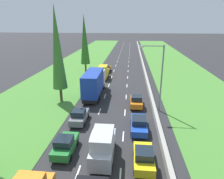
{
  "coord_description": "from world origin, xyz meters",
  "views": [
    {
      "loc": [
        2.3,
        1.85,
        11.88
      ],
      "look_at": [
        -0.8,
        35.35,
        0.41
      ],
      "focal_mm": 32.54,
      "sensor_mm": 36.0,
      "label": 1
    }
  ],
  "objects_px": {
    "yellow_hatchback_right_lane": "(144,157)",
    "poplar_tree_third": "(85,40)",
    "silver_van_centre_lane": "(103,145)",
    "blue_sedan_right_lane": "(139,124)",
    "grey_hatchback_left_lane": "(79,116)",
    "poplar_tree_second": "(57,48)",
    "orange_sedan_left_lane": "(106,68)",
    "blue_box_truck_left_lane": "(94,83)",
    "green_hatchback_left_lane": "(65,145)",
    "street_light_mast": "(159,74)",
    "orange_hatchback_right_lane": "(136,101)",
    "yellow_van_left_lane": "(103,72)"
  },
  "relations": [
    {
      "from": "yellow_hatchback_right_lane",
      "to": "poplar_tree_third",
      "type": "bearing_deg",
      "value": 110.49
    },
    {
      "from": "silver_van_centre_lane",
      "to": "blue_sedan_right_lane",
      "type": "distance_m",
      "value": 6.33
    },
    {
      "from": "grey_hatchback_left_lane",
      "to": "poplar_tree_second",
      "type": "bearing_deg",
      "value": 124.34
    },
    {
      "from": "orange_sedan_left_lane",
      "to": "blue_box_truck_left_lane",
      "type": "bearing_deg",
      "value": -90.06
    },
    {
      "from": "green_hatchback_left_lane",
      "to": "poplar_tree_third",
      "type": "xyz_separation_m",
      "value": [
        -4.75,
        30.88,
        6.89
      ]
    },
    {
      "from": "yellow_hatchback_right_lane",
      "to": "orange_sedan_left_lane",
      "type": "relative_size",
      "value": 0.87
    },
    {
      "from": "grey_hatchback_left_lane",
      "to": "poplar_tree_third",
      "type": "bearing_deg",
      "value": 100.48
    },
    {
      "from": "green_hatchback_left_lane",
      "to": "street_light_mast",
      "type": "height_order",
      "value": "street_light_mast"
    },
    {
      "from": "orange_sedan_left_lane",
      "to": "poplar_tree_second",
      "type": "relative_size",
      "value": 0.32
    },
    {
      "from": "blue_box_truck_left_lane",
      "to": "street_light_mast",
      "type": "bearing_deg",
      "value": -28.19
    },
    {
      "from": "blue_sedan_right_lane",
      "to": "poplar_tree_second",
      "type": "distance_m",
      "value": 15.81
    },
    {
      "from": "orange_sedan_left_lane",
      "to": "grey_hatchback_left_lane",
      "type": "bearing_deg",
      "value": -90.42
    },
    {
      "from": "green_hatchback_left_lane",
      "to": "orange_sedan_left_lane",
      "type": "relative_size",
      "value": 0.87
    },
    {
      "from": "yellow_hatchback_right_lane",
      "to": "grey_hatchback_left_lane",
      "type": "height_order",
      "value": "same"
    },
    {
      "from": "orange_hatchback_right_lane",
      "to": "grey_hatchback_left_lane",
      "type": "distance_m",
      "value": 8.95
    },
    {
      "from": "poplar_tree_second",
      "to": "poplar_tree_third",
      "type": "height_order",
      "value": "poplar_tree_second"
    },
    {
      "from": "yellow_van_left_lane",
      "to": "street_light_mast",
      "type": "height_order",
      "value": "street_light_mast"
    },
    {
      "from": "poplar_tree_second",
      "to": "yellow_hatchback_right_lane",
      "type": "bearing_deg",
      "value": -49.28
    },
    {
      "from": "orange_hatchback_right_lane",
      "to": "grey_hatchback_left_lane",
      "type": "relative_size",
      "value": 1.0
    },
    {
      "from": "orange_sedan_left_lane",
      "to": "street_light_mast",
      "type": "xyz_separation_m",
      "value": [
        9.62,
        -21.91,
        4.42
      ]
    },
    {
      "from": "grey_hatchback_left_lane",
      "to": "blue_box_truck_left_lane",
      "type": "distance_m",
      "value": 9.62
    },
    {
      "from": "yellow_hatchback_right_lane",
      "to": "green_hatchback_left_lane",
      "type": "relative_size",
      "value": 1.0
    },
    {
      "from": "poplar_tree_third",
      "to": "street_light_mast",
      "type": "xyz_separation_m",
      "value": [
        14.4,
        -20.45,
        -2.5
      ]
    },
    {
      "from": "orange_hatchback_right_lane",
      "to": "poplar_tree_third",
      "type": "xyz_separation_m",
      "value": [
        -11.62,
        19.27,
        6.89
      ]
    },
    {
      "from": "blue_sedan_right_lane",
      "to": "yellow_van_left_lane",
      "type": "height_order",
      "value": "yellow_van_left_lane"
    },
    {
      "from": "orange_sedan_left_lane",
      "to": "poplar_tree_third",
      "type": "distance_m",
      "value": 8.54
    },
    {
      "from": "silver_van_centre_lane",
      "to": "blue_sedan_right_lane",
      "type": "bearing_deg",
      "value": 57.83
    },
    {
      "from": "orange_hatchback_right_lane",
      "to": "yellow_van_left_lane",
      "type": "bearing_deg",
      "value": 115.06
    },
    {
      "from": "orange_sedan_left_lane",
      "to": "silver_van_centre_lane",
      "type": "bearing_deg",
      "value": -83.73
    },
    {
      "from": "yellow_van_left_lane",
      "to": "street_light_mast",
      "type": "distance_m",
      "value": 18.84
    },
    {
      "from": "orange_sedan_left_lane",
      "to": "poplar_tree_second",
      "type": "xyz_separation_m",
      "value": [
        -4.67,
        -19.73,
        7.32
      ]
    },
    {
      "from": "grey_hatchback_left_lane",
      "to": "poplar_tree_second",
      "type": "xyz_separation_m",
      "value": [
        -4.47,
        6.55,
        7.3
      ]
    },
    {
      "from": "grey_hatchback_left_lane",
      "to": "orange_sedan_left_lane",
      "type": "height_order",
      "value": "grey_hatchback_left_lane"
    },
    {
      "from": "blue_sedan_right_lane",
      "to": "grey_hatchback_left_lane",
      "type": "relative_size",
      "value": 1.15
    },
    {
      "from": "blue_box_truck_left_lane",
      "to": "poplar_tree_second",
      "type": "distance_m",
      "value": 8.12
    },
    {
      "from": "green_hatchback_left_lane",
      "to": "street_light_mast",
      "type": "distance_m",
      "value": 14.87
    },
    {
      "from": "grey_hatchback_left_lane",
      "to": "orange_sedan_left_lane",
      "type": "distance_m",
      "value": 26.28
    },
    {
      "from": "yellow_hatchback_right_lane",
      "to": "poplar_tree_second",
      "type": "distance_m",
      "value": 19.58
    },
    {
      "from": "grey_hatchback_left_lane",
      "to": "blue_box_truck_left_lane",
      "type": "height_order",
      "value": "blue_box_truck_left_lane"
    },
    {
      "from": "orange_sedan_left_lane",
      "to": "street_light_mast",
      "type": "bearing_deg",
      "value": -66.3
    },
    {
      "from": "grey_hatchback_left_lane",
      "to": "orange_sedan_left_lane",
      "type": "xyz_separation_m",
      "value": [
        0.19,
        26.28,
        -0.02
      ]
    },
    {
      "from": "poplar_tree_second",
      "to": "silver_van_centre_lane",
      "type": "bearing_deg",
      "value": -57.8
    },
    {
      "from": "silver_van_centre_lane",
      "to": "blue_box_truck_left_lane",
      "type": "xyz_separation_m",
      "value": [
        -3.63,
        16.13,
        0.78
      ]
    },
    {
      "from": "yellow_hatchback_right_lane",
      "to": "green_hatchback_left_lane",
      "type": "distance_m",
      "value": 7.31
    },
    {
      "from": "grey_hatchback_left_lane",
      "to": "yellow_van_left_lane",
      "type": "distance_m",
      "value": 20.13
    },
    {
      "from": "silver_van_centre_lane",
      "to": "poplar_tree_third",
      "type": "bearing_deg",
      "value": 104.97
    },
    {
      "from": "yellow_hatchback_right_lane",
      "to": "poplar_tree_second",
      "type": "height_order",
      "value": "poplar_tree_second"
    },
    {
      "from": "orange_hatchback_right_lane",
      "to": "orange_sedan_left_lane",
      "type": "height_order",
      "value": "orange_hatchback_right_lane"
    },
    {
      "from": "grey_hatchback_left_lane",
      "to": "orange_hatchback_right_lane",
      "type": "bearing_deg",
      "value": 38.25
    },
    {
      "from": "yellow_van_left_lane",
      "to": "poplar_tree_second",
      "type": "distance_m",
      "value": 15.86
    }
  ]
}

